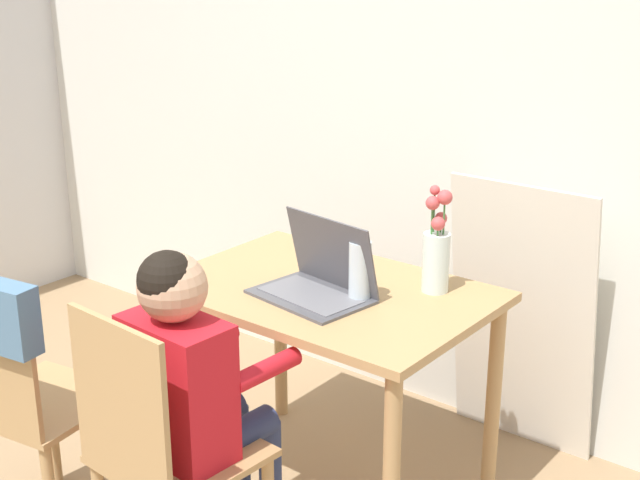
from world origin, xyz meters
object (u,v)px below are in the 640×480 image
at_px(person_seated, 191,377).
at_px(laptop, 319,278).
at_px(chair_spare, 9,366).
at_px(water_bottle, 360,270).
at_px(chair_occupied, 162,457).
at_px(flower_vase, 436,251).

bearing_deg(person_seated, laptop, -89.63).
height_order(chair_spare, person_seated, person_seated).
xyz_separation_m(laptop, water_bottle, (0.12, 0.05, 0.04)).
xyz_separation_m(person_seated, water_bottle, (0.15, 0.58, 0.18)).
bearing_deg(laptop, chair_spare, -119.17).
bearing_deg(chair_spare, laptop, -136.05).
relative_size(chair_occupied, flower_vase, 2.65).
bearing_deg(person_seated, flower_vase, -107.21).
bearing_deg(chair_occupied, laptop, -89.69).
height_order(chair_spare, water_bottle, water_bottle).
bearing_deg(chair_occupied, flower_vase, -105.12).
distance_m(chair_occupied, water_bottle, 0.81).
relative_size(chair_occupied, chair_spare, 0.99).
relative_size(chair_spare, person_seated, 0.88).
xyz_separation_m(chair_occupied, chair_spare, (-0.54, -0.10, 0.15)).
xyz_separation_m(chair_spare, person_seated, (0.55, 0.22, 0.05)).
xyz_separation_m(chair_spare, laptop, (0.58, 0.76, 0.19)).
bearing_deg(chair_spare, water_bottle, -139.87).
bearing_deg(flower_vase, laptop, -136.59).
xyz_separation_m(laptop, flower_vase, (0.27, 0.26, 0.08)).
xyz_separation_m(chair_spare, water_bottle, (0.70, 0.80, 0.23)).
bearing_deg(water_bottle, chair_occupied, -102.93).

